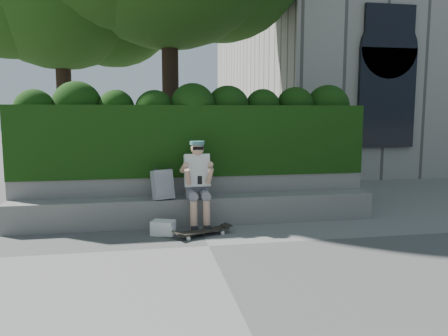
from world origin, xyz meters
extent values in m
plane|color=slate|center=(0.00, 0.00, 0.00)|extent=(80.00, 80.00, 0.00)
cube|color=gray|center=(0.00, 1.25, 0.23)|extent=(6.00, 0.45, 0.45)
cube|color=gray|center=(0.00, 1.73, 0.38)|extent=(6.00, 0.50, 0.75)
cube|color=black|center=(0.00, 1.95, 1.35)|extent=(6.00, 1.00, 1.20)
cylinder|color=black|center=(-0.18, 5.08, 1.89)|extent=(0.40, 0.40, 3.78)
cylinder|color=black|center=(-2.81, 5.99, 1.55)|extent=(0.37, 0.37, 3.10)
cube|color=slate|center=(-0.02, 1.20, 0.56)|extent=(0.36, 0.26, 0.22)
cube|color=white|center=(-0.02, 1.13, 0.90)|extent=(0.40, 0.32, 0.55)
sphere|color=tan|center=(-0.02, 1.06, 1.26)|extent=(0.21, 0.21, 0.21)
cylinder|color=#457F7C|center=(-0.02, 1.08, 1.35)|extent=(0.23, 0.23, 0.06)
cube|color=black|center=(-0.02, 0.78, 0.80)|extent=(0.07, 0.02, 0.13)
cylinder|color=tan|center=(-0.12, 0.76, 0.24)|extent=(0.11, 0.11, 0.47)
cylinder|color=tan|center=(0.08, 0.76, 0.24)|extent=(0.11, 0.11, 0.47)
cube|color=black|center=(-0.12, 0.70, 0.05)|extent=(0.10, 0.26, 0.10)
cube|color=black|center=(0.08, 0.70, 0.05)|extent=(0.10, 0.26, 0.10)
cube|color=black|center=(-0.01, 0.50, 0.08)|extent=(0.84, 0.49, 0.02)
cylinder|color=silver|center=(-0.25, 0.32, 0.03)|extent=(0.06, 0.05, 0.06)
cylinder|color=silver|center=(-0.31, 0.48, 0.03)|extent=(0.06, 0.05, 0.06)
cylinder|color=silver|center=(0.29, 0.53, 0.03)|extent=(0.06, 0.05, 0.06)
cylinder|color=silver|center=(0.23, 0.69, 0.03)|extent=(0.06, 0.05, 0.06)
cube|color=#BABABF|center=(-0.57, 1.15, 0.68)|extent=(0.36, 0.27, 0.47)
cube|color=white|center=(-0.59, 0.68, 0.11)|extent=(0.40, 0.34, 0.21)
camera|label=1|loc=(-0.84, -5.77, 1.83)|focal=35.00mm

